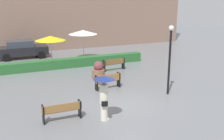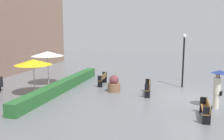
{
  "view_description": "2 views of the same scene",
  "coord_description": "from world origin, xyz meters",
  "px_view_note": "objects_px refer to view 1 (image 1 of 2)",
  "views": [
    {
      "loc": [
        -5.8,
        -12.0,
        5.49
      ],
      "look_at": [
        0.81,
        3.68,
        0.81
      ],
      "focal_mm": 44.7,
      "sensor_mm": 36.0,
      "label": 1
    },
    {
      "loc": [
        -15.5,
        0.68,
        4.27
      ],
      "look_at": [
        1.01,
        5.26,
        1.37
      ],
      "focal_mm": 39.74,
      "sensor_mm": 36.0,
      "label": 2
    }
  ],
  "objects_px": {
    "bench_near_left": "(62,110)",
    "bench_back_row": "(114,63)",
    "patio_umbrella_white": "(83,32)",
    "pedestrian_with_umbrella": "(104,92)",
    "patio_umbrella_yellow": "(50,38)",
    "planter_pot": "(98,71)",
    "parked_car": "(22,49)",
    "bench_mid_center": "(108,80)",
    "lamp_post": "(170,53)"
  },
  "relations": [
    {
      "from": "pedestrian_with_umbrella",
      "to": "bench_mid_center",
      "type": "bearing_deg",
      "value": 65.54
    },
    {
      "from": "bench_back_row",
      "to": "lamp_post",
      "type": "bearing_deg",
      "value": -82.06
    },
    {
      "from": "planter_pot",
      "to": "parked_car",
      "type": "distance_m",
      "value": 9.17
    },
    {
      "from": "bench_mid_center",
      "to": "planter_pot",
      "type": "height_order",
      "value": "planter_pot"
    },
    {
      "from": "bench_mid_center",
      "to": "bench_back_row",
      "type": "xyz_separation_m",
      "value": [
        1.96,
        3.69,
        -0.02
      ]
    },
    {
      "from": "bench_near_left",
      "to": "patio_umbrella_white",
      "type": "distance_m",
      "value": 11.86
    },
    {
      "from": "parked_car",
      "to": "bench_mid_center",
      "type": "bearing_deg",
      "value": -70.02
    },
    {
      "from": "bench_back_row",
      "to": "bench_mid_center",
      "type": "bearing_deg",
      "value": -118.02
    },
    {
      "from": "bench_back_row",
      "to": "lamp_post",
      "type": "distance_m",
      "value": 6.16
    },
    {
      "from": "lamp_post",
      "to": "patio_umbrella_white",
      "type": "relative_size",
      "value": 1.51
    },
    {
      "from": "bench_back_row",
      "to": "lamp_post",
      "type": "relative_size",
      "value": 0.45
    },
    {
      "from": "planter_pot",
      "to": "patio_umbrella_white",
      "type": "distance_m",
      "value": 5.68
    },
    {
      "from": "patio_umbrella_yellow",
      "to": "patio_umbrella_white",
      "type": "relative_size",
      "value": 0.91
    },
    {
      "from": "bench_mid_center",
      "to": "parked_car",
      "type": "height_order",
      "value": "parked_car"
    },
    {
      "from": "bench_near_left",
      "to": "pedestrian_with_umbrella",
      "type": "xyz_separation_m",
      "value": [
        1.73,
        -0.7,
        0.84
      ]
    },
    {
      "from": "bench_near_left",
      "to": "planter_pot",
      "type": "distance_m",
      "value": 6.69
    },
    {
      "from": "planter_pot",
      "to": "parked_car",
      "type": "bearing_deg",
      "value": 116.46
    },
    {
      "from": "patio_umbrella_yellow",
      "to": "parked_car",
      "type": "relative_size",
      "value": 0.56
    },
    {
      "from": "bench_mid_center",
      "to": "lamp_post",
      "type": "xyz_separation_m",
      "value": [
        2.78,
        -2.13,
        1.83
      ]
    },
    {
      "from": "bench_near_left",
      "to": "patio_umbrella_yellow",
      "type": "height_order",
      "value": "patio_umbrella_yellow"
    },
    {
      "from": "bench_back_row",
      "to": "patio_umbrella_yellow",
      "type": "distance_m",
      "value": 5.42
    },
    {
      "from": "bench_near_left",
      "to": "parked_car",
      "type": "relative_size",
      "value": 0.42
    },
    {
      "from": "lamp_post",
      "to": "parked_car",
      "type": "bearing_deg",
      "value": 117.53
    },
    {
      "from": "bench_back_row",
      "to": "patio_umbrella_yellow",
      "type": "xyz_separation_m",
      "value": [
        -3.94,
        3.36,
        1.62
      ]
    },
    {
      "from": "pedestrian_with_umbrella",
      "to": "parked_car",
      "type": "bearing_deg",
      "value": 98.13
    },
    {
      "from": "bench_near_left",
      "to": "bench_back_row",
      "type": "bearing_deg",
      "value": 51.55
    },
    {
      "from": "bench_mid_center",
      "to": "patio_umbrella_white",
      "type": "distance_m",
      "value": 7.93
    },
    {
      "from": "planter_pot",
      "to": "parked_car",
      "type": "relative_size",
      "value": 0.27
    },
    {
      "from": "pedestrian_with_umbrella",
      "to": "patio_umbrella_white",
      "type": "distance_m",
      "value": 11.91
    },
    {
      "from": "bench_back_row",
      "to": "patio_umbrella_yellow",
      "type": "height_order",
      "value": "patio_umbrella_yellow"
    },
    {
      "from": "bench_near_left",
      "to": "parked_car",
      "type": "xyz_separation_m",
      "value": [
        -0.34,
        13.75,
        0.32
      ]
    },
    {
      "from": "lamp_post",
      "to": "bench_mid_center",
      "type": "bearing_deg",
      "value": 142.51
    },
    {
      "from": "lamp_post",
      "to": "pedestrian_with_umbrella",
      "type": "bearing_deg",
      "value": -158.75
    },
    {
      "from": "patio_umbrella_white",
      "to": "pedestrian_with_umbrella",
      "type": "bearing_deg",
      "value": -102.83
    },
    {
      "from": "bench_near_left",
      "to": "patio_umbrella_yellow",
      "type": "distance_m",
      "value": 10.48
    },
    {
      "from": "bench_mid_center",
      "to": "parked_car",
      "type": "xyz_separation_m",
      "value": [
        -3.84,
        10.56,
        0.28
      ]
    },
    {
      "from": "bench_mid_center",
      "to": "patio_umbrella_white",
      "type": "bearing_deg",
      "value": 83.59
    },
    {
      "from": "bench_mid_center",
      "to": "patio_umbrella_white",
      "type": "height_order",
      "value": "patio_umbrella_white"
    },
    {
      "from": "bench_near_left",
      "to": "lamp_post",
      "type": "height_order",
      "value": "lamp_post"
    },
    {
      "from": "planter_pot",
      "to": "patio_umbrella_white",
      "type": "bearing_deg",
      "value": 83.39
    },
    {
      "from": "bench_near_left",
      "to": "parked_car",
      "type": "bearing_deg",
      "value": 91.4
    },
    {
      "from": "bench_mid_center",
      "to": "lamp_post",
      "type": "bearing_deg",
      "value": -37.49
    },
    {
      "from": "pedestrian_with_umbrella",
      "to": "patio_umbrella_yellow",
      "type": "relative_size",
      "value": 0.9
    },
    {
      "from": "planter_pot",
      "to": "pedestrian_with_umbrella",
      "type": "bearing_deg",
      "value": -107.89
    },
    {
      "from": "bench_back_row",
      "to": "lamp_post",
      "type": "xyz_separation_m",
      "value": [
        0.81,
        -5.82,
        1.85
      ]
    },
    {
      "from": "bench_mid_center",
      "to": "patio_umbrella_yellow",
      "type": "xyz_separation_m",
      "value": [
        -1.98,
        7.04,
        1.6
      ]
    },
    {
      "from": "bench_mid_center",
      "to": "planter_pot",
      "type": "distance_m",
      "value": 2.37
    },
    {
      "from": "bench_back_row",
      "to": "bench_near_left",
      "type": "relative_size",
      "value": 0.99
    },
    {
      "from": "patio_umbrella_white",
      "to": "bench_mid_center",
      "type": "bearing_deg",
      "value": -96.41
    },
    {
      "from": "bench_near_left",
      "to": "patio_umbrella_white",
      "type": "xyz_separation_m",
      "value": [
        4.36,
        10.86,
        1.89
      ]
    }
  ]
}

